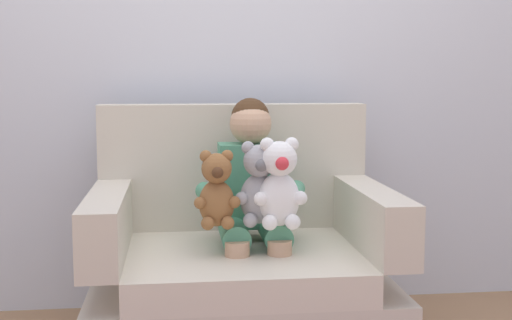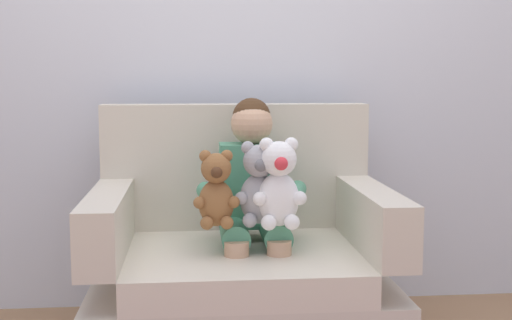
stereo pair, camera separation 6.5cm
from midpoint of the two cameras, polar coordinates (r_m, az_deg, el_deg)
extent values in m
cube|color=silver|center=(3.23, -1.51, 10.80)|extent=(6.00, 0.10, 2.60)
cube|color=beige|center=(2.76, -0.51, -12.82)|extent=(1.16, 0.88, 0.30)
cube|color=beige|center=(2.62, -0.38, -8.99)|extent=(0.88, 0.74, 0.12)
cube|color=beige|center=(2.98, -1.12, -0.50)|extent=(1.16, 0.14, 0.55)
cube|color=beige|center=(2.59, -11.73, -5.34)|extent=(0.14, 0.74, 0.23)
cube|color=beige|center=(2.67, 10.59, -4.92)|extent=(0.14, 0.74, 0.23)
cube|color=#4C9370|center=(2.76, 0.32, -2.11)|extent=(0.26, 0.16, 0.34)
sphere|color=tan|center=(2.74, 0.32, 3.08)|extent=(0.17, 0.17, 0.17)
sphere|color=#472D19|center=(2.74, 0.30, 3.63)|extent=(0.16, 0.16, 0.16)
cylinder|color=#4C9370|center=(2.66, -1.13, -6.19)|extent=(0.11, 0.26, 0.11)
cylinder|color=tan|center=(2.58, -0.90, -10.10)|extent=(0.09, 0.09, 0.30)
cylinder|color=#4C9370|center=(2.68, 2.31, -6.12)|extent=(0.11, 0.26, 0.11)
cylinder|color=tan|center=(2.59, 2.68, -10.00)|extent=(0.09, 0.09, 0.30)
cylinder|color=#4C9370|center=(2.64, -2.89, -3.00)|extent=(0.13, 0.27, 0.07)
cylinder|color=#4C9370|center=(2.67, 4.00, -2.89)|extent=(0.13, 0.27, 0.07)
ellipsoid|color=brown|center=(2.52, -2.63, -3.64)|extent=(0.13, 0.11, 0.17)
sphere|color=brown|center=(2.49, -2.63, -0.70)|extent=(0.11, 0.11, 0.11)
sphere|color=#4C2D19|center=(2.44, -2.57, -1.06)|extent=(0.04, 0.04, 0.04)
sphere|color=brown|center=(2.49, -3.55, 0.33)|extent=(0.05, 0.05, 0.05)
sphere|color=brown|center=(2.49, -4.05, -3.61)|extent=(0.05, 0.05, 0.05)
sphere|color=brown|center=(2.49, -3.41, -5.33)|extent=(0.05, 0.05, 0.05)
sphere|color=brown|center=(2.49, -1.74, 0.35)|extent=(0.05, 0.05, 0.05)
sphere|color=brown|center=(2.49, -1.14, -3.57)|extent=(0.05, 0.05, 0.05)
sphere|color=brown|center=(2.49, -1.72, -5.31)|extent=(0.05, 0.05, 0.05)
ellipsoid|color=#9E9EA3|center=(2.56, 0.99, -3.28)|extent=(0.15, 0.12, 0.19)
sphere|color=#9E9EA3|center=(2.53, 1.03, -0.08)|extent=(0.12, 0.12, 0.12)
sphere|color=slate|center=(2.47, 1.17, -0.46)|extent=(0.05, 0.05, 0.05)
sphere|color=#9E9EA3|center=(2.52, 0.03, 1.04)|extent=(0.05, 0.05, 0.05)
sphere|color=#9E9EA3|center=(2.52, -0.50, -3.24)|extent=(0.05, 0.05, 0.05)
sphere|color=#9E9EA3|center=(2.52, 0.21, -5.11)|extent=(0.05, 0.05, 0.05)
sphere|color=#9E9EA3|center=(2.53, 1.99, 1.06)|extent=(0.05, 0.05, 0.05)
sphere|color=#9E9EA3|center=(2.53, 2.65, -3.18)|extent=(0.05, 0.05, 0.05)
sphere|color=#9E9EA3|center=(2.53, 2.04, -5.07)|extent=(0.05, 0.05, 0.05)
ellipsoid|color=white|center=(2.52, 2.64, -3.33)|extent=(0.15, 0.13, 0.20)
sphere|color=white|center=(2.49, 2.71, 0.10)|extent=(0.13, 0.13, 0.13)
sphere|color=#DB333D|center=(2.43, 2.90, -0.30)|extent=(0.05, 0.05, 0.05)
sphere|color=white|center=(2.48, 1.64, 1.30)|extent=(0.05, 0.05, 0.05)
sphere|color=white|center=(2.47, 1.08, -3.29)|extent=(0.05, 0.05, 0.05)
sphere|color=white|center=(2.47, 1.85, -5.30)|extent=(0.06, 0.06, 0.06)
sphere|color=white|center=(2.49, 3.73, 1.32)|extent=(0.05, 0.05, 0.05)
sphere|color=white|center=(2.49, 4.45, -3.23)|extent=(0.05, 0.05, 0.05)
sphere|color=white|center=(2.49, 3.80, -5.25)|extent=(0.06, 0.06, 0.06)
camera|label=1|loc=(0.03, -89.27, 0.09)|focal=47.48mm
camera|label=2|loc=(0.03, 90.73, -0.09)|focal=47.48mm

